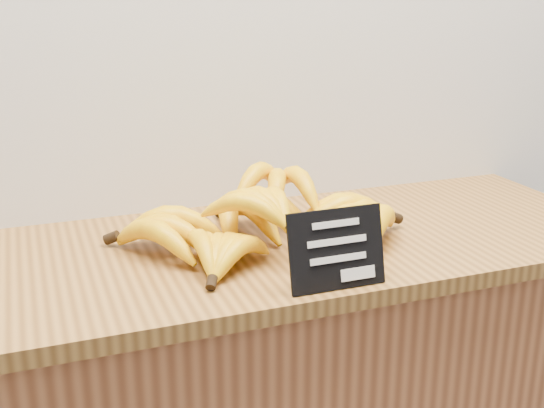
# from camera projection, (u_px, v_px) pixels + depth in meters

# --- Properties ---
(counter_top) EXTENTS (1.45, 0.54, 0.03)m
(counter_top) POSITION_uv_depth(u_px,v_px,m) (263.00, 249.00, 1.30)
(counter_top) COLOR olive
(counter_top) RESTS_ON counter
(chalkboard_sign) EXTENTS (0.16, 0.04, 0.13)m
(chalkboard_sign) POSITION_uv_depth(u_px,v_px,m) (337.00, 249.00, 1.08)
(chalkboard_sign) COLOR black
(chalkboard_sign) RESTS_ON counter_top
(banana_pile) EXTENTS (0.55, 0.35, 0.12)m
(banana_pile) POSITION_uv_depth(u_px,v_px,m) (264.00, 219.00, 1.27)
(banana_pile) COLOR yellow
(banana_pile) RESTS_ON counter_top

